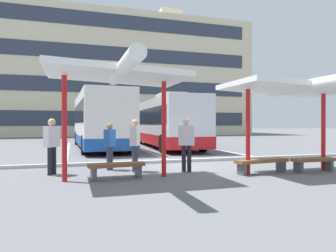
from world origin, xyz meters
name	(u,v)px	position (x,y,z in m)	size (l,w,h in m)	color
ground_plane	(186,166)	(0.00, 0.00, 0.00)	(160.00, 160.00, 0.00)	slate
terminal_building	(102,79)	(0.03, 35.45, 8.19)	(41.59, 14.13, 19.13)	beige
coach_bus_0	(99,121)	(-2.39, 9.54, 1.76)	(2.98, 11.35, 3.73)	silver
coach_bus_1	(166,123)	(1.96, 9.16, 1.62)	(3.00, 11.21, 3.48)	silver
lane_stripe_0	(68,150)	(-4.30, 8.42, 0.00)	(0.16, 14.00, 0.01)	white
lane_stripe_1	(139,149)	(0.00, 8.42, 0.00)	(0.16, 14.00, 0.01)	white
lane_stripe_2	(202,147)	(4.30, 8.42, 0.00)	(0.16, 14.00, 0.01)	white
waiting_shelter_0	(118,76)	(-2.81, -2.15, 2.89)	(3.82, 4.37, 3.13)	red
bench_0	(117,167)	(-2.81, -1.89, 0.33)	(1.63, 0.60, 0.45)	brown
waiting_shelter_1	(293,90)	(2.62, -2.59, 2.65)	(3.89, 4.28, 2.88)	red
bench_1	(262,163)	(1.72, -2.28, 0.34)	(1.91, 0.65, 0.45)	brown
bench_2	(314,162)	(3.52, -2.49, 0.33)	(1.52, 0.44, 0.45)	brown
platform_kerb	(176,161)	(0.00, 1.20, 0.06)	(44.00, 0.24, 0.12)	#ADADA8
waiting_passenger_0	(135,141)	(-2.05, -0.71, 1.00)	(0.42, 0.54, 1.72)	#33384C
waiting_passenger_1	(52,142)	(-4.62, -0.60, 1.01)	(0.49, 0.53, 1.74)	black
waiting_passenger_2	(110,143)	(-2.80, -0.08, 0.91)	(0.44, 0.51, 1.60)	#33384C
waiting_passenger_3	(187,140)	(-0.46, -1.28, 1.03)	(0.55, 0.41, 1.76)	black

